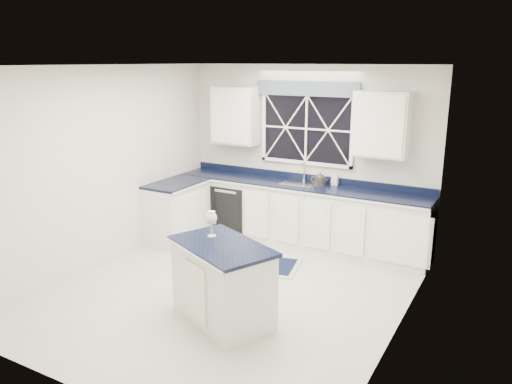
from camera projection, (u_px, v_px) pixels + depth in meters
The scene contains 13 objects.
ground at pixel (231, 291), 6.13m from camera, with size 4.50×4.50×0.00m, color #B4B4AF.
back_wall at pixel (307, 154), 7.69m from camera, with size 4.00×0.10×2.70m, color beige.
base_cabinets at pixel (274, 215), 7.68m from camera, with size 3.99×1.60×0.90m.
countertop at pixel (298, 185), 7.55m from camera, with size 3.98×0.64×0.04m, color black.
dishwasher at pixel (236, 208), 8.19m from camera, with size 0.60×0.58×0.82m, color black.
window at pixel (306, 123), 7.53m from camera, with size 1.65×0.09×1.26m.
upper_cabinets at pixel (303, 120), 7.41m from camera, with size 3.10×0.34×0.90m.
faucet at pixel (304, 171), 7.67m from camera, with size 0.05×0.20×0.30m.
island at pixel (223, 282), 5.37m from camera, with size 1.36×1.13×0.87m.
rug at pixel (257, 264), 6.95m from camera, with size 1.30×0.94×0.02m.
kettle at pixel (320, 180), 7.42m from camera, with size 0.29×0.18×0.20m.
wine_glass at pixel (211, 219), 5.45m from camera, with size 0.12×0.12×0.29m.
soap_bottle at pixel (335, 178), 7.47m from camera, with size 0.10×0.10×0.21m, color silver.
Camera 1 is at (2.99, -4.76, 2.75)m, focal length 35.00 mm.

